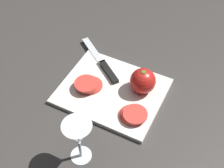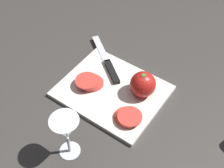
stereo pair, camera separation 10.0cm
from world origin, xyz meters
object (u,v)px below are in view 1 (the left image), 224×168
at_px(wine_glass, 78,135).
at_px(knife, 105,67).
at_px(whole_tomato, 143,81).
at_px(tomato_slice_stack_near, 89,84).
at_px(tomato_slice_stack_far, 133,115).

distance_m(wine_glass, knife, 0.36).
height_order(whole_tomato, knife, whole_tomato).
relative_size(tomato_slice_stack_near, tomato_slice_stack_far, 1.04).
xyz_separation_m(wine_glass, tomato_slice_stack_near, (-0.11, 0.23, -0.08)).
relative_size(wine_glass, tomato_slice_stack_near, 1.66).
bearing_deg(tomato_slice_stack_far, tomato_slice_stack_near, 166.65).
height_order(wine_glass, tomato_slice_stack_far, wine_glass).
height_order(tomato_slice_stack_near, tomato_slice_stack_far, tomato_slice_stack_near).
xyz_separation_m(whole_tomato, tomato_slice_stack_far, (0.02, -0.12, -0.03)).
distance_m(wine_glass, tomato_slice_stack_near, 0.27).
distance_m(tomato_slice_stack_near, tomato_slice_stack_far, 0.19).
bearing_deg(wine_glass, knife, 105.78).
bearing_deg(tomato_slice_stack_near, wine_glass, -65.55).
height_order(knife, tomato_slice_stack_far, tomato_slice_stack_far).
bearing_deg(wine_glass, tomato_slice_stack_far, 66.47).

